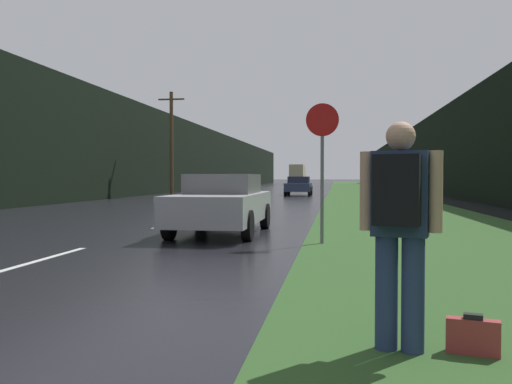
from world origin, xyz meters
The scene contains 13 objects.
grass_verge centered at (7.18, 40.00, 0.01)m, with size 6.00×240.00×0.02m, color #2D5123.
lane_stripe_b centered at (0.00, 6.69, 0.00)m, with size 0.12×3.00×0.01m, color silver.
lane_stripe_c centered at (0.00, 13.69, 0.00)m, with size 0.12×3.00×0.01m, color silver.
lane_stripe_d centered at (0.00, 20.69, 0.00)m, with size 0.12×3.00×0.01m, color silver.
treeline_far_side centered at (-10.18, 50.00, 3.38)m, with size 2.00×140.00×6.76m, color black.
treeline_near_side centered at (13.18, 50.00, 3.13)m, with size 2.00×140.00×6.27m, color black.
utility_pole_far centered at (-6.20, 33.81, 3.69)m, with size 1.80×0.24×7.12m.
stop_sign centered at (4.56, 9.47, 1.75)m, with size 0.67×0.07×2.87m.
hitchhiker_with_backpack centered at (5.32, 2.65, 1.03)m, with size 0.61×0.50×1.81m.
suitcase centered at (5.88, 2.68, 0.15)m, with size 0.41×0.20×0.33m.
car_passing_near centered at (2.09, 11.28, 0.74)m, with size 1.95×4.62×1.45m.
car_passing_far centered at (2.09, 38.54, 0.73)m, with size 1.92×4.31×1.41m.
delivery_truck centered at (-2.09, 96.49, 1.87)m, with size 2.62×8.34×3.56m.
Camera 1 is at (4.84, -1.63, 1.38)m, focal length 38.00 mm.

